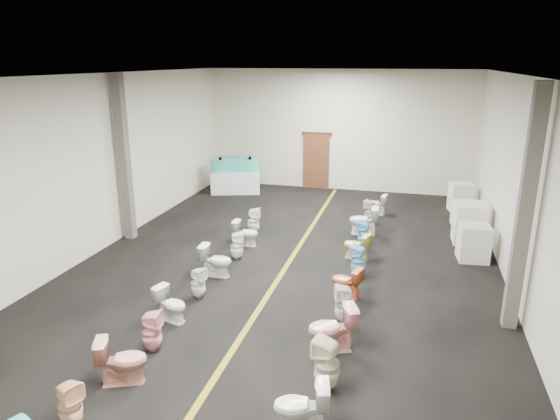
# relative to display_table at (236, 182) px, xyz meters

# --- Properties ---
(floor) EXTENTS (16.00, 16.00, 0.00)m
(floor) POSITION_rel_display_table_xyz_m (3.59, -6.50, -0.40)
(floor) COLOR black
(floor) RESTS_ON ground
(ceiling) EXTENTS (16.00, 16.00, 0.00)m
(ceiling) POSITION_rel_display_table_xyz_m (3.59, -6.50, 4.10)
(ceiling) COLOR black
(ceiling) RESTS_ON ground
(wall_back) EXTENTS (10.00, 0.00, 10.00)m
(wall_back) POSITION_rel_display_table_xyz_m (3.59, 1.50, 1.85)
(wall_back) COLOR beige
(wall_back) RESTS_ON ground
(wall_front) EXTENTS (10.00, 0.00, 10.00)m
(wall_front) POSITION_rel_display_table_xyz_m (3.59, -14.50, 1.85)
(wall_front) COLOR beige
(wall_front) RESTS_ON ground
(wall_left) EXTENTS (0.00, 16.00, 16.00)m
(wall_left) POSITION_rel_display_table_xyz_m (-1.41, -6.50, 1.85)
(wall_left) COLOR beige
(wall_left) RESTS_ON ground
(wall_right) EXTENTS (0.00, 16.00, 16.00)m
(wall_right) POSITION_rel_display_table_xyz_m (8.59, -6.50, 1.85)
(wall_right) COLOR beige
(wall_right) RESTS_ON ground
(aisle_stripe) EXTENTS (0.12, 15.60, 0.01)m
(aisle_stripe) POSITION_rel_display_table_xyz_m (3.59, -6.50, -0.40)
(aisle_stripe) COLOR olive
(aisle_stripe) RESTS_ON floor
(back_door) EXTENTS (1.00, 0.10, 2.10)m
(back_door) POSITION_rel_display_table_xyz_m (2.79, 1.44, 0.65)
(back_door) COLOR #562D19
(back_door) RESTS_ON floor
(door_frame) EXTENTS (1.15, 0.08, 0.10)m
(door_frame) POSITION_rel_display_table_xyz_m (2.79, 1.45, 1.72)
(door_frame) COLOR #331C11
(door_frame) RESTS_ON back_door
(column_left) EXTENTS (0.25, 0.25, 4.50)m
(column_left) POSITION_rel_display_table_xyz_m (-1.16, -5.50, 1.85)
(column_left) COLOR #59544C
(column_left) RESTS_ON floor
(column_right) EXTENTS (0.25, 0.25, 4.50)m
(column_right) POSITION_rel_display_table_xyz_m (8.34, -8.00, 1.85)
(column_right) COLOR #59544C
(column_right) RESTS_ON floor
(display_table) EXTENTS (1.99, 1.40, 0.80)m
(display_table) POSITION_rel_display_table_xyz_m (0.00, 0.00, 0.00)
(display_table) COLOR white
(display_table) RESTS_ON floor
(bathtub) EXTENTS (1.79, 1.06, 0.55)m
(bathtub) POSITION_rel_display_table_xyz_m (0.00, 0.00, 0.67)
(bathtub) COLOR #3EB4A0
(bathtub) RESTS_ON display_table
(appliance_crate_a) EXTENTS (0.77, 0.77, 0.91)m
(appliance_crate_a) POSITION_rel_display_table_xyz_m (7.99, -4.75, 0.06)
(appliance_crate_a) COLOR silver
(appliance_crate_a) RESTS_ON floor
(appliance_crate_b) EXTENTS (0.84, 0.84, 1.11)m
(appliance_crate_b) POSITION_rel_display_table_xyz_m (7.99, -3.45, 0.15)
(appliance_crate_b) COLOR silver
(appliance_crate_b) RESTS_ON floor
(appliance_crate_c) EXTENTS (0.74, 0.74, 0.76)m
(appliance_crate_c) POSITION_rel_display_table_xyz_m (7.99, -1.99, -0.02)
(appliance_crate_c) COLOR silver
(appliance_crate_c) RESTS_ON floor
(appliance_crate_d) EXTENTS (0.78, 0.78, 0.95)m
(appliance_crate_d) POSITION_rel_display_table_xyz_m (7.99, -0.41, 0.08)
(appliance_crate_d) COLOR white
(appliance_crate_d) RESTS_ON floor
(toilet_left_1) EXTENTS (0.43, 0.43, 0.73)m
(toilet_left_1) POSITION_rel_display_table_xyz_m (2.13, -12.49, -0.04)
(toilet_left_1) COLOR #FEC59B
(toilet_left_1) RESTS_ON floor
(toilet_left_2) EXTENTS (0.86, 0.70, 0.77)m
(toilet_left_2) POSITION_rel_display_table_xyz_m (2.26, -11.42, -0.02)
(toilet_left_2) COLOR tan
(toilet_left_2) RESTS_ON floor
(toilet_left_3) EXTENTS (0.38, 0.38, 0.75)m
(toilet_left_3) POSITION_rel_display_table_xyz_m (2.27, -10.52, -0.02)
(toilet_left_3) COLOR #EEA4A3
(toilet_left_3) RESTS_ON floor
(toilet_left_4) EXTENTS (0.74, 0.54, 0.67)m
(toilet_left_4) POSITION_rel_display_table_xyz_m (2.10, -9.46, -0.06)
(toilet_left_4) COLOR white
(toilet_left_4) RESTS_ON floor
(toilet_left_5) EXTENTS (0.38, 0.37, 0.68)m
(toilet_left_5) POSITION_rel_display_table_xyz_m (2.22, -8.46, -0.06)
(toilet_left_5) COLOR white
(toilet_left_5) RESTS_ON floor
(toilet_left_6) EXTENTS (0.74, 0.43, 0.75)m
(toilet_left_6) POSITION_rel_display_table_xyz_m (2.16, -7.32, -0.02)
(toilet_left_6) COLOR silver
(toilet_left_6) RESTS_ON floor
(toilet_left_7) EXTENTS (0.43, 0.43, 0.72)m
(toilet_left_7) POSITION_rel_display_table_xyz_m (2.28, -6.24, -0.04)
(toilet_left_7) COLOR white
(toilet_left_7) RESTS_ON floor
(toilet_left_8) EXTENTS (0.68, 0.39, 0.69)m
(toilet_left_8) POSITION_rel_display_table_xyz_m (2.18, -5.25, -0.06)
(toilet_left_8) COLOR silver
(toilet_left_8) RESTS_ON floor
(toilet_left_9) EXTENTS (0.39, 0.38, 0.76)m
(toilet_left_9) POSITION_rel_display_table_xyz_m (2.09, -4.29, -0.02)
(toilet_left_9) COLOR white
(toilet_left_9) RESTS_ON floor
(toilet_right_1) EXTENTS (0.82, 0.58, 0.76)m
(toilet_right_1) POSITION_rel_display_table_xyz_m (5.16, -11.75, -0.02)
(toilet_right_1) COLOR white
(toilet_right_1) RESTS_ON floor
(toilet_right_2) EXTENTS (0.49, 0.48, 0.86)m
(toilet_right_2) POSITION_rel_display_table_xyz_m (5.34, -10.78, 0.03)
(toilet_right_2) COLOR beige
(toilet_right_2) RESTS_ON floor
(toilet_right_3) EXTENTS (0.94, 0.75, 0.84)m
(toilet_right_3) POSITION_rel_display_table_xyz_m (5.25, -9.71, 0.02)
(toilet_right_3) COLOR #E9A39E
(toilet_right_3) RESTS_ON floor
(toilet_right_4) EXTENTS (0.44, 0.44, 0.77)m
(toilet_right_4) POSITION_rel_display_table_xyz_m (5.31, -8.69, -0.02)
(toilet_right_4) COLOR silver
(toilet_right_4) RESTS_ON floor
(toilet_right_5) EXTENTS (0.74, 0.56, 0.67)m
(toilet_right_5) POSITION_rel_display_table_xyz_m (5.21, -7.58, -0.07)
(toilet_right_5) COLOR #CD6431
(toilet_right_5) RESTS_ON floor
(toilet_right_6) EXTENTS (0.43, 0.43, 0.76)m
(toilet_right_6) POSITION_rel_display_table_xyz_m (5.34, -6.50, -0.02)
(toilet_right_6) COLOR #84C1F6
(toilet_right_6) RESTS_ON floor
(toilet_right_7) EXTENTS (0.78, 0.60, 0.70)m
(toilet_right_7) POSITION_rel_display_table_xyz_m (5.18, -5.47, -0.05)
(toilet_right_7) COLOR #E2D057
(toilet_right_7) RESTS_ON floor
(toilet_right_8) EXTENTS (0.37, 0.36, 0.71)m
(toilet_right_8) POSITION_rel_display_table_xyz_m (5.26, -4.52, -0.05)
(toilet_right_8) COLOR #6BBFE6
(toilet_right_8) RESTS_ON floor
(toilet_right_9) EXTENTS (0.83, 0.50, 0.83)m
(toilet_right_9) POSITION_rel_display_table_xyz_m (5.16, -3.53, 0.01)
(toilet_right_9) COLOR white
(toilet_right_9) RESTS_ON floor
(toilet_right_10) EXTENTS (0.42, 0.41, 0.73)m
(toilet_right_10) POSITION_rel_display_table_xyz_m (5.23, -2.49, -0.04)
(toilet_right_10) COLOR beige
(toilet_right_10) RESTS_ON floor
(toilet_right_11) EXTENTS (0.74, 0.52, 0.68)m
(toilet_right_11) POSITION_rel_display_table_xyz_m (5.35, -1.48, -0.06)
(toilet_right_11) COLOR white
(toilet_right_11) RESTS_ON floor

